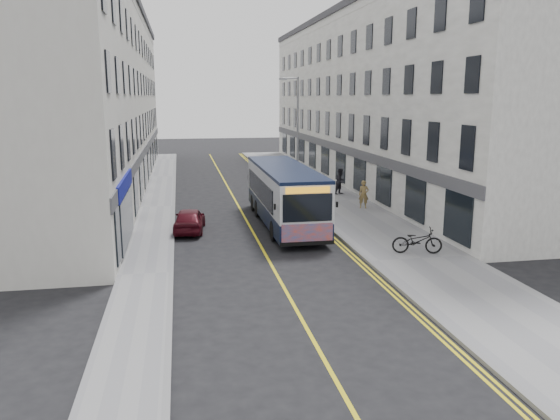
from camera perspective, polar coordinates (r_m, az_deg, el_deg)
name	(u,v)px	position (r m, az deg, el deg)	size (l,w,h in m)	color
ground	(269,260)	(22.95, -1.19, -5.27)	(140.00, 140.00, 0.00)	black
pavement_east	(334,201)	(35.68, 5.63, 0.93)	(4.50, 64.00, 0.12)	gray
pavement_west	(157,207)	(34.35, -12.72, 0.27)	(2.00, 64.00, 0.12)	gray
kerb_east	(300,202)	(35.13, 2.10, 0.82)	(0.18, 64.00, 0.13)	slate
kerb_west	(174,207)	(34.32, -11.05, 0.34)	(0.18, 64.00, 0.13)	slate
road_centre_line	(238,205)	(34.51, -4.40, 0.49)	(0.12, 64.00, 0.01)	yellow
road_dbl_yellow_inner	(293,203)	(35.05, 1.38, 0.69)	(0.10, 64.00, 0.01)	yellow
road_dbl_yellow_outer	(296,203)	(35.09, 1.70, 0.70)	(0.10, 64.00, 0.01)	yellow
terrace_east	(367,100)	(45.23, 9.13, 11.31)	(6.00, 46.00, 13.00)	white
terrace_west	(102,100)	(43.02, -18.10, 10.88)	(6.00, 46.00, 13.00)	silver
streetlamp	(296,133)	(36.56, 1.73, 8.07)	(1.32, 0.18, 8.00)	gray
city_bus	(284,193)	(28.88, 0.44, 1.76)	(2.52, 10.78, 3.13)	black
bicycle	(417,241)	(24.09, 14.14, -3.13)	(0.74, 2.12, 1.12)	black
pedestrian_near	(364,194)	(33.25, 8.74, 1.63)	(0.61, 0.40, 1.68)	olive
pedestrian_far	(341,181)	(37.84, 6.36, 2.99)	(0.87, 0.67, 1.78)	black
car_white	(261,169)	(46.40, -2.03, 4.26)	(1.45, 4.16, 1.37)	white
car_maroon	(189,220)	(27.99, -9.45, -1.01)	(1.45, 3.61, 1.23)	#4A0C16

